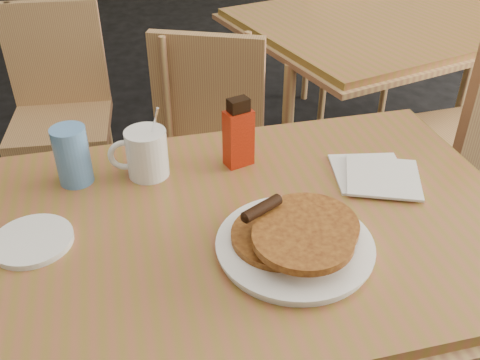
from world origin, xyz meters
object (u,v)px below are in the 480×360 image
(chair_main_far, at_px, (212,143))
(blue_tumbler, at_px, (72,156))
(syrup_bottle, at_px, (238,135))
(main_table, at_px, (250,236))
(neighbor_table, at_px, (406,23))
(chair_neighbor_far, at_px, (346,7))
(pancake_plate, at_px, (295,240))
(chair_wall_extra, at_px, (59,94))
(coffee_mug, at_px, (145,153))

(chair_main_far, bearing_deg, blue_tumbler, -104.87)
(chair_main_far, xyz_separation_m, syrup_bottle, (0.01, -0.52, 0.32))
(main_table, distance_m, chair_main_far, 0.76)
(neighbor_table, distance_m, syrup_bottle, 1.35)
(chair_neighbor_far, bearing_deg, pancake_plate, -121.13)
(neighbor_table, distance_m, chair_wall_extra, 1.45)
(chair_wall_extra, xyz_separation_m, syrup_bottle, (0.57, -1.00, 0.32))
(neighbor_table, distance_m, chair_main_far, 1.03)
(blue_tumbler, bearing_deg, neighbor_table, 40.24)
(main_table, distance_m, blue_tumbler, 0.42)
(chair_neighbor_far, bearing_deg, coffee_mug, -131.17)
(main_table, bearing_deg, pancake_plate, -56.97)
(chair_main_far, xyz_separation_m, chair_wall_extra, (-0.56, 0.48, -0.00))
(main_table, relative_size, coffee_mug, 7.02)
(chair_main_far, xyz_separation_m, blue_tumbler, (-0.36, -0.54, 0.31))
(neighbor_table, bearing_deg, main_table, -125.17)
(chair_wall_extra, height_order, blue_tumbler, blue_tumbler)
(chair_neighbor_far, relative_size, coffee_mug, 5.52)
(syrup_bottle, distance_m, blue_tumbler, 0.37)
(neighbor_table, bearing_deg, pancake_plate, -120.97)
(chair_wall_extra, relative_size, pancake_plate, 2.86)
(blue_tumbler, bearing_deg, chair_neighbor_far, 55.26)
(coffee_mug, distance_m, blue_tumbler, 0.16)
(main_table, relative_size, chair_neighbor_far, 1.27)
(main_table, distance_m, neighbor_table, 1.51)
(pancake_plate, height_order, coffee_mug, coffee_mug)
(chair_main_far, relative_size, coffee_mug, 4.93)
(pancake_plate, relative_size, coffee_mug, 1.71)
(pancake_plate, xyz_separation_m, blue_tumbler, (-0.43, 0.30, 0.04))
(chair_main_far, height_order, syrup_bottle, syrup_bottle)
(coffee_mug, bearing_deg, chair_neighbor_far, 37.74)
(chair_neighbor_far, xyz_separation_m, syrup_bottle, (-0.86, -1.75, 0.26))
(pancake_plate, bearing_deg, chair_neighbor_far, 68.82)
(chair_main_far, distance_m, syrup_bottle, 0.61)
(main_table, distance_m, coffee_mug, 0.30)
(syrup_bottle, bearing_deg, pancake_plate, -100.78)
(pancake_plate, relative_size, blue_tumbler, 2.24)
(coffee_mug, xyz_separation_m, syrup_bottle, (0.21, 0.01, 0.02))
(chair_neighbor_far, xyz_separation_m, coffee_mug, (-1.07, -1.77, 0.24))
(syrup_bottle, relative_size, blue_tumbler, 1.26)
(neighbor_table, bearing_deg, syrup_bottle, -130.08)
(chair_main_far, bearing_deg, neighbor_table, 48.69)
(chair_wall_extra, height_order, pancake_plate, chair_wall_extra)
(syrup_bottle, bearing_deg, blue_tumbler, 161.11)
(chair_neighbor_far, xyz_separation_m, blue_tumbler, (-1.23, -1.77, 0.25))
(chair_main_far, xyz_separation_m, coffee_mug, (-0.20, -0.53, 0.30))
(coffee_mug, relative_size, blue_tumbler, 1.31)
(main_table, xyz_separation_m, chair_neighbor_far, (0.87, 1.97, -0.14))
(coffee_mug, height_order, blue_tumbler, coffee_mug)
(chair_wall_extra, xyz_separation_m, coffee_mug, (0.36, -1.01, 0.30))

